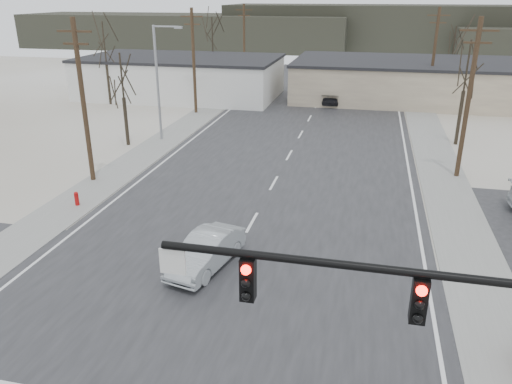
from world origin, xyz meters
TOP-DOWN VIEW (x-y plane):
  - ground at (0.00, 0.00)m, footprint 140.00×140.00m
  - main_road at (0.00, 15.00)m, footprint 18.00×110.00m
  - cross_road at (0.00, 0.00)m, footprint 90.00×10.00m
  - sidewalk_left at (-10.60, 20.00)m, footprint 3.00×90.00m
  - sidewalk_right at (10.60, 20.00)m, footprint 3.00×90.00m
  - traffic_signal_mast at (7.89, -6.20)m, footprint 8.95×0.43m
  - fire_hydrant at (-10.20, 8.00)m, footprint 0.24×0.24m
  - building_left_far at (-16.00, 40.00)m, footprint 22.30×12.30m
  - building_right_far at (10.00, 44.00)m, footprint 26.30×14.30m
  - upole_left_b at (-11.50, 12.00)m, footprint 2.20×0.30m
  - upole_left_c at (-11.50, 32.00)m, footprint 2.20×0.30m
  - upole_left_d at (-11.50, 52.00)m, footprint 2.20×0.30m
  - upole_right_a at (11.50, 18.00)m, footprint 2.20×0.30m
  - upole_right_b at (11.50, 40.00)m, footprint 2.20×0.30m
  - streetlight_main at (-10.80, 22.00)m, footprint 2.40×0.25m
  - tree_left_near at (-13.00, 20.00)m, footprint 3.30×3.30m
  - tree_right_mid at (12.50, 26.00)m, footprint 3.74×3.74m
  - tree_left_far at (-14.00, 46.00)m, footprint 3.96×3.96m
  - tree_right_far at (15.00, 52.00)m, footprint 3.52×3.52m
  - tree_left_mid at (-22.00, 34.00)m, footprint 3.96×3.96m
  - hill_left at (-35.00, 92.00)m, footprint 70.00×18.00m
  - hill_center at (15.00, 96.00)m, footprint 80.00×18.00m
  - sedan_crossing at (-0.89, 3.12)m, footprint 2.55×4.83m
  - car_far_a at (1.57, 39.11)m, footprint 2.21×5.01m
  - car_far_b at (-2.35, 65.00)m, footprint 3.17×4.48m

SIDE VIEW (x-z plane):
  - ground at x=0.00m, z-range 0.00..0.00m
  - cross_road at x=0.00m, z-range 0.00..0.04m
  - main_road at x=0.00m, z-range 0.00..0.05m
  - sidewalk_left at x=-10.60m, z-range 0.00..0.06m
  - sidewalk_right at x=10.60m, z-range 0.00..0.06m
  - fire_hydrant at x=-10.20m, z-range 0.02..0.89m
  - car_far_b at x=-2.35m, z-range 0.05..1.46m
  - car_far_a at x=1.57m, z-range 0.05..1.48m
  - sedan_crossing at x=-0.89m, z-range 0.05..1.56m
  - building_right_far at x=10.00m, z-range 0.00..4.30m
  - building_left_far at x=-16.00m, z-range 0.01..4.51m
  - hill_left at x=-35.00m, z-range 0.00..7.00m
  - hill_center at x=15.00m, z-range 0.00..9.00m
  - traffic_signal_mast at x=7.89m, z-range 1.07..8.27m
  - streetlight_main at x=-10.80m, z-range 0.59..9.59m
  - upole_left_b at x=-11.50m, z-range 0.22..10.22m
  - upole_left_c at x=-11.50m, z-range 0.22..10.22m
  - upole_left_d at x=-11.50m, z-range 0.22..10.22m
  - upole_right_a at x=11.50m, z-range 0.22..10.22m
  - upole_right_b at x=11.50m, z-range 0.22..10.22m
  - tree_left_near at x=-13.00m, z-range 1.55..8.90m
  - tree_right_far at x=15.00m, z-range 1.66..9.50m
  - tree_right_mid at x=12.50m, z-range 1.77..10.10m
  - tree_left_far at x=-14.00m, z-range 1.87..10.69m
  - tree_left_mid at x=-22.00m, z-range 1.87..10.69m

